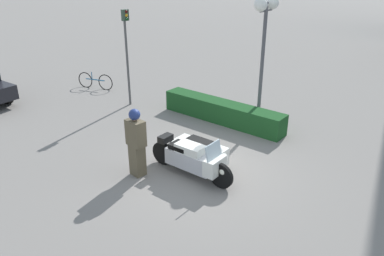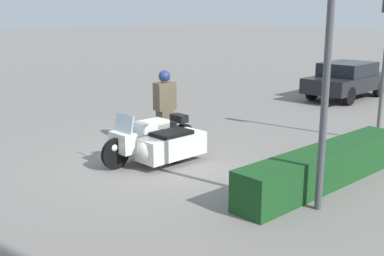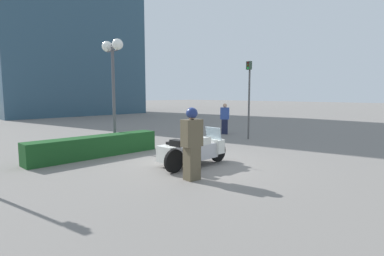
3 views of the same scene
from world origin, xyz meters
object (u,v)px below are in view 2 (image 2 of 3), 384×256
hedge_bush_curbside (325,166)px  twin_lamp_post (331,1)px  parked_car_background (347,79)px  officer_rider (165,105)px  police_motorcycle (159,142)px

hedge_bush_curbside → twin_lamp_post: size_ratio=1.11×
hedge_bush_curbside → parked_car_background: parked_car_background is taller
hedge_bush_curbside → parked_car_background: (-9.02, -4.74, 0.38)m
officer_rider → twin_lamp_post: (0.78, 5.05, 2.48)m
police_motorcycle → officer_rider: 1.70m
police_motorcycle → hedge_bush_curbside: (-1.49, 3.30, -0.10)m
hedge_bush_curbside → officer_rider: bearing=-85.5°
police_motorcycle → parked_car_background: (-10.51, -1.43, 0.28)m
officer_rider → twin_lamp_post: 5.68m
police_motorcycle → officer_rider: officer_rider is taller
police_motorcycle → twin_lamp_post: bearing=94.5°
officer_rider → hedge_bush_curbside: officer_rider is taller
twin_lamp_post → parked_car_background: size_ratio=1.03×
police_motorcycle → hedge_bush_curbside: 3.63m
officer_rider → parked_car_background: officer_rider is taller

